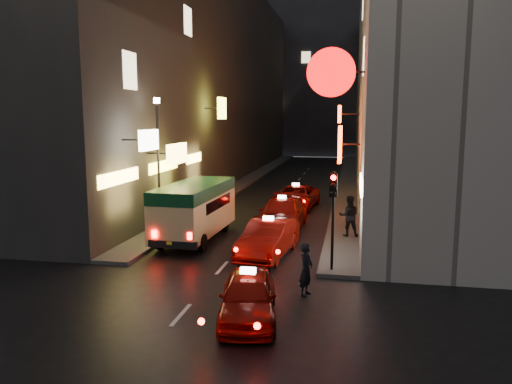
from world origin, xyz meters
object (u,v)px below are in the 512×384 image
Objects in this scene: taxi_near at (248,293)px; lamp_post at (158,156)px; minibus at (195,205)px; traffic_light at (333,200)px; pedestrian_crossing at (306,266)px.

taxi_near is 0.80× the size of lamp_post.
traffic_light is at bearing -32.08° from minibus.
lamp_post is at bearing 124.43° from taxi_near.
pedestrian_crossing is 0.30× the size of lamp_post.
taxi_near is at bearing -115.42° from traffic_light.
traffic_light is 9.42m from lamp_post.
lamp_post reaches higher than pedestrian_crossing.
pedestrian_crossing is 0.54× the size of traffic_light.
minibus is 2.92m from lamp_post.
lamp_post reaches higher than taxi_near.
lamp_post is (-1.92, 0.59, 2.11)m from minibus.
minibus reaches higher than pedestrian_crossing.
minibus is at bearing 116.71° from taxi_near.
minibus is 3.19× the size of pedestrian_crossing.
traffic_light is (2.09, 4.39, 1.93)m from taxi_near.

